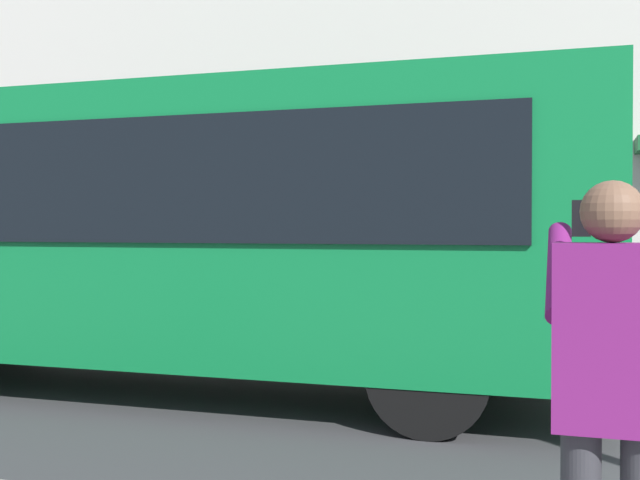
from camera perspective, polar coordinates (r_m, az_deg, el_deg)
ground_plane at (r=7.61m, az=15.24°, el=-11.90°), size 60.00×60.00×0.00m
red_bus at (r=8.38m, az=-11.47°, el=0.90°), size 9.05×2.54×3.08m
pedestrian_photographer at (r=2.98m, az=20.53°, el=-9.64°), size 0.53×0.52×1.70m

